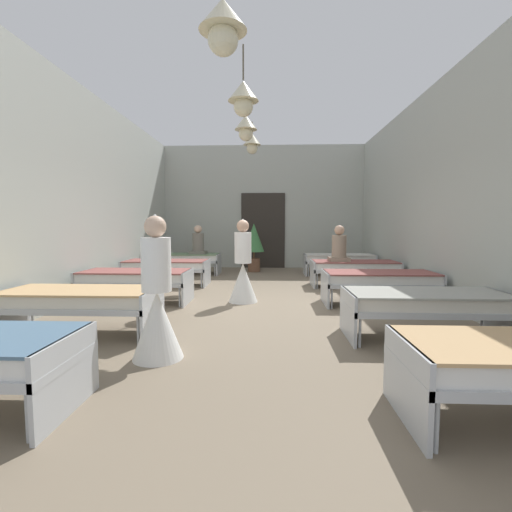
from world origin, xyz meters
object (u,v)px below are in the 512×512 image
(bed_left_row_2, at_px, (136,278))
(bed_right_row_2, at_px, (379,280))
(bed_right_row_4, at_px, (339,259))
(bed_left_row_3, at_px, (167,266))
(patient_seated_primary, at_px, (198,243))
(potted_plant, at_px, (254,241))
(bed_left_row_4, at_px, (186,258))
(patient_seated_secondary, at_px, (339,248))
(bed_right_row_1, at_px, (426,303))
(nurse_near_aisle, at_px, (157,308))
(bed_left_row_1, at_px, (80,300))
(bed_right_row_3, at_px, (354,267))
(nurse_mid_aisle, at_px, (243,273))

(bed_left_row_2, bearing_deg, bed_right_row_2, 0.00)
(bed_right_row_4, bearing_deg, bed_left_row_3, -156.01)
(patient_seated_primary, bearing_deg, potted_plant, 21.12)
(bed_right_row_4, height_order, potted_plant, potted_plant)
(bed_right_row_4, distance_m, potted_plant, 2.50)
(bed_left_row_4, bearing_deg, bed_right_row_2, -41.67)
(bed_right_row_2, distance_m, potted_plant, 5.02)
(potted_plant, bearing_deg, patient_seated_secondary, -51.02)
(bed_left_row_2, distance_m, patient_seated_primary, 3.85)
(bed_right_row_1, xyz_separation_m, bed_right_row_4, (0.00, 5.70, 0.00))
(nurse_near_aisle, bearing_deg, potted_plant, -81.83)
(bed_left_row_4, height_order, bed_right_row_4, same)
(bed_left_row_3, relative_size, bed_right_row_4, 1.00)
(bed_right_row_2, bearing_deg, nurse_near_aisle, -138.57)
(bed_left_row_1, distance_m, nurse_near_aisle, 1.46)
(bed_left_row_2, relative_size, bed_right_row_4, 1.00)
(bed_left_row_3, height_order, bed_right_row_3, same)
(bed_right_row_2, relative_size, bed_right_row_3, 1.00)
(bed_left_row_2, height_order, bed_right_row_3, same)
(bed_left_row_3, bearing_deg, bed_right_row_1, -41.67)
(nurse_mid_aisle, relative_size, potted_plant, 1.04)
(bed_right_row_4, height_order, nurse_mid_aisle, nurse_mid_aisle)
(potted_plant, bearing_deg, bed_right_row_1, -69.30)
(bed_left_row_3, distance_m, bed_right_row_3, 4.27)
(bed_right_row_3, height_order, bed_right_row_4, same)
(bed_right_row_1, bearing_deg, bed_left_row_4, 126.83)
(bed_left_row_1, bearing_deg, patient_seated_secondary, 44.04)
(bed_right_row_1, relative_size, bed_left_row_4, 1.00)
(nurse_mid_aisle, distance_m, potted_plant, 4.28)
(patient_seated_primary, distance_m, patient_seated_secondary, 4.05)
(bed_left_row_3, xyz_separation_m, bed_left_row_4, (0.00, 1.90, 0.00))
(bed_right_row_3, relative_size, potted_plant, 1.33)
(bed_right_row_2, bearing_deg, bed_left_row_2, 180.00)
(bed_left_row_2, xyz_separation_m, bed_right_row_4, (4.27, 3.80, 0.00))
(bed_left_row_1, bearing_deg, bed_right_row_2, 23.99)
(bed_left_row_3, relative_size, potted_plant, 1.33)
(bed_left_row_1, relative_size, bed_right_row_4, 1.00)
(potted_plant, bearing_deg, bed_left_row_4, -162.39)
(bed_right_row_2, height_order, bed_left_row_4, same)
(bed_left_row_4, distance_m, nurse_mid_aisle, 4.13)
(bed_right_row_1, bearing_deg, bed_right_row_2, 90.00)
(bed_left_row_1, relative_size, potted_plant, 1.33)
(bed_left_row_4, relative_size, nurse_mid_aisle, 1.28)
(bed_right_row_2, xyz_separation_m, patient_seated_secondary, (-0.35, 1.89, 0.43))
(nurse_mid_aisle, xyz_separation_m, patient_seated_secondary, (2.02, 1.75, 0.34))
(bed_left_row_3, height_order, bed_left_row_4, same)
(bed_right_row_4, bearing_deg, bed_left_row_1, -126.83)
(bed_right_row_4, height_order, patient_seated_secondary, patient_seated_secondary)
(bed_right_row_2, bearing_deg, bed_right_row_3, 90.00)
(bed_left_row_3, xyz_separation_m, potted_plant, (1.89, 2.50, 0.46))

